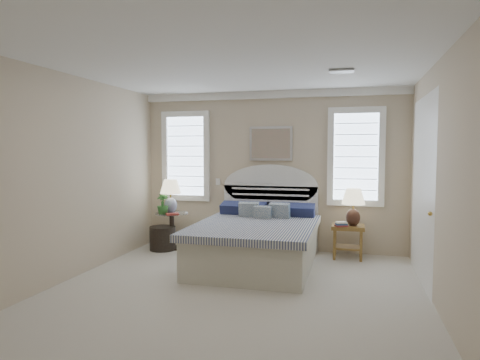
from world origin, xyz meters
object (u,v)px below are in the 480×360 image
Objects in this scene: side_table_left at (172,227)px; lamp_right at (353,203)px; lamp_left at (171,192)px; nightstand_right at (348,234)px; floor_pot at (163,238)px; bed at (258,239)px.

lamp_right is at bearing 1.36° from side_table_left.
lamp_left is at bearing -121.14° from side_table_left.
lamp_left reaches higher than lamp_right.
side_table_left is 2.95m from nightstand_right.
floor_pot is 0.80m from lamp_left.
nightstand_right is 0.51m from lamp_right.
lamp_left is at bearing -177.77° from nightstand_right.
lamp_right is (3.03, 0.09, -0.10)m from lamp_left.
nightstand_right is 3.09m from floor_pot.
lamp_left is (0.12, 0.09, 0.78)m from floor_pot.
lamp_right is (0.07, -0.03, 0.50)m from nightstand_right.
bed reaches higher than nightstand_right.
lamp_left is (-1.66, 0.58, 0.60)m from bed.
side_table_left is 1.19× the size of nightstand_right.
side_table_left is 0.60m from lamp_left.
lamp_right is at bearing 1.65° from lamp_left.
side_table_left is 1.08× the size of lamp_left.
side_table_left is (-1.65, 0.59, 0.00)m from bed.
lamp_right reaches higher than floor_pot.
lamp_right is at bearing -20.88° from nightstand_right.
lamp_left reaches higher than floor_pot.
bed is 4.29× the size of nightstand_right.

